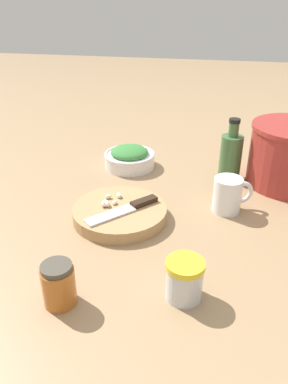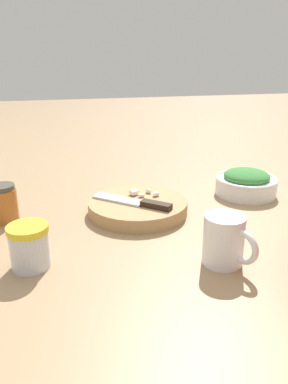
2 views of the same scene
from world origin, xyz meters
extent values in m
plane|color=#997A56|center=(0.00, 0.00, 0.00)|extent=(5.00, 5.00, 0.00)
cylinder|color=tan|center=(0.00, -0.09, 0.02)|extent=(0.23, 0.23, 0.03)
cube|color=black|center=(-0.03, -0.03, 0.04)|extent=(0.07, 0.06, 0.01)
cube|color=silver|center=(0.04, -0.10, 0.03)|extent=(0.11, 0.11, 0.01)
ellipsoid|color=white|center=(0.00, -0.12, 0.04)|extent=(0.03, 0.03, 0.01)
ellipsoid|color=silver|center=(-0.04, -0.13, 0.04)|extent=(0.02, 0.02, 0.01)
ellipsoid|color=#F0E1C4|center=(-0.01, -0.10, 0.04)|extent=(0.02, 0.01, 0.01)
ellipsoid|color=white|center=(0.00, -0.12, 0.04)|extent=(0.03, 0.02, 0.01)
ellipsoid|color=white|center=(-0.05, -0.10, 0.04)|extent=(0.02, 0.02, 0.01)
cylinder|color=white|center=(-0.30, -0.14, 0.02)|extent=(0.16, 0.16, 0.04)
torus|color=white|center=(-0.30, -0.14, 0.04)|extent=(0.16, 0.16, 0.01)
ellipsoid|color=#387A38|center=(-0.30, -0.14, 0.05)|extent=(0.12, 0.12, 0.03)
cylinder|color=silver|center=(0.23, 0.10, 0.03)|extent=(0.07, 0.07, 0.07)
cylinder|color=yellow|center=(0.23, 0.10, 0.07)|extent=(0.07, 0.07, 0.01)
cylinder|color=white|center=(-0.09, 0.17, 0.04)|extent=(0.07, 0.07, 0.09)
torus|color=white|center=(-0.11, 0.20, 0.05)|extent=(0.04, 0.06, 0.06)
cylinder|color=#B26023|center=(0.29, -0.12, 0.04)|extent=(0.06, 0.06, 0.07)
cylinder|color=#474238|center=(0.29, -0.12, 0.08)|extent=(0.05, 0.05, 0.01)
cylinder|color=#3D6638|center=(-0.29, 0.17, 0.07)|extent=(0.06, 0.06, 0.13)
cylinder|color=#3D6638|center=(-0.29, 0.17, 0.15)|extent=(0.03, 0.03, 0.04)
cylinder|color=black|center=(-0.29, 0.17, 0.18)|extent=(0.03, 0.03, 0.01)
camera|label=1|loc=(0.75, 0.13, 0.49)|focal=35.00mm
camera|label=2|loc=(0.19, 0.70, 0.35)|focal=35.00mm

